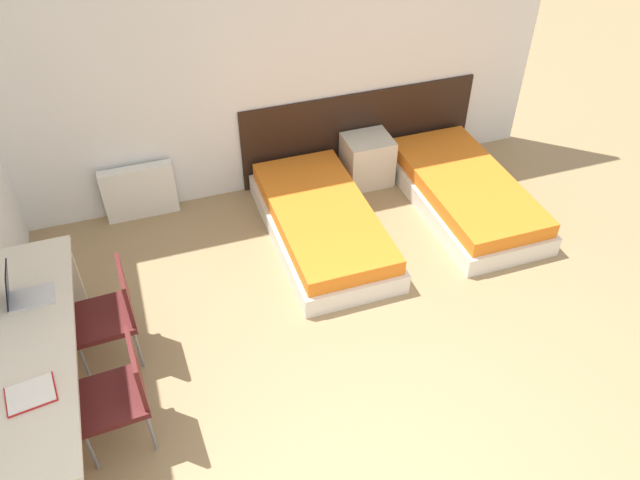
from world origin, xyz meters
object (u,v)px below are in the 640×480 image
object	(u,v)px
chair_near_notebook	(119,391)
bed_near_door	(465,193)
chair_near_laptop	(110,311)
bed_near_window	(322,223)
nightstand	(367,160)
laptop	(23,293)

from	to	relation	value
chair_near_notebook	bed_near_door	bearing A→B (deg)	21.31
bed_near_door	chair_near_laptop	xyz separation A→B (m)	(-3.52, -0.84, 0.31)
bed_near_door	bed_near_window	bearing A→B (deg)	180.00
nightstand	laptop	size ratio (longest dim) A/B	1.65
chair_near_laptop	nightstand	bearing A→B (deg)	27.89
laptop	bed_near_window	bearing A→B (deg)	16.28
chair_near_laptop	laptop	world-z (taller)	laptop
bed_near_window	nightstand	xyz separation A→B (m)	(0.77, 0.76, 0.09)
nightstand	bed_near_window	bearing A→B (deg)	-135.41
bed_near_window	laptop	distance (m)	2.70
chair_near_notebook	chair_near_laptop	bearing A→B (deg)	86.82
nightstand	chair_near_notebook	world-z (taller)	chair_near_notebook
bed_near_door	nightstand	bearing A→B (deg)	135.41
bed_near_window	chair_near_laptop	size ratio (longest dim) A/B	2.28
chair_near_laptop	chair_near_notebook	world-z (taller)	same
bed_near_door	chair_near_laptop	size ratio (longest dim) A/B	2.28
nightstand	chair_near_notebook	bearing A→B (deg)	-139.34
bed_near_window	bed_near_door	xyz separation A→B (m)	(1.54, 0.00, 0.00)
nightstand	chair_near_laptop	distance (m)	3.19
bed_near_door	chair_near_laptop	world-z (taller)	chair_near_laptop
chair_near_laptop	laptop	xyz separation A→B (m)	(-0.53, 0.06, 0.31)
chair_near_laptop	chair_near_notebook	distance (m)	0.76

